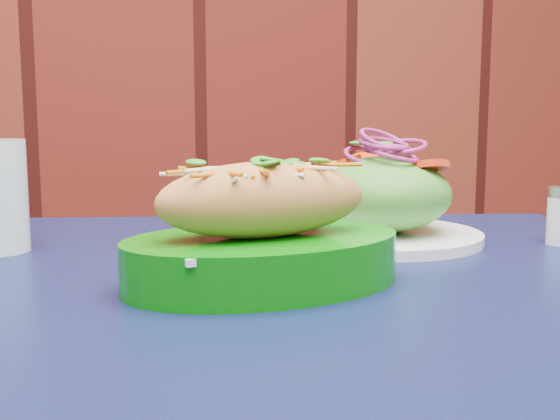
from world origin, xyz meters
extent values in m
cube|color=black|center=(0.28, 1.85, 0.73)|extent=(0.96, 0.96, 0.03)
cube|color=white|center=(0.25, 1.84, 0.79)|extent=(0.21, 0.15, 0.01)
ellipsoid|color=#DE8546|center=(0.25, 1.84, 0.83)|extent=(0.21, 0.11, 0.07)
cylinder|color=white|center=(0.44, 2.00, 0.76)|extent=(0.24, 0.24, 0.01)
ellipsoid|color=#4C992D|center=(0.44, 2.00, 0.81)|extent=(0.16, 0.16, 0.09)
cylinder|color=red|center=(0.48, 1.97, 0.85)|extent=(0.05, 0.05, 0.01)
cylinder|color=red|center=(0.40, 2.04, 0.85)|extent=(0.05, 0.05, 0.01)
cylinder|color=red|center=(0.44, 2.05, 0.85)|extent=(0.05, 0.05, 0.01)
torus|color=#96206B|center=(0.44, 2.00, 0.86)|extent=(0.06, 0.06, 0.01)
torus|color=#96206B|center=(0.44, 2.00, 0.86)|extent=(0.06, 0.06, 0.01)
torus|color=#96206B|center=(0.44, 2.00, 0.86)|extent=(0.06, 0.06, 0.01)
torus|color=#96206B|center=(0.44, 2.00, 0.87)|extent=(0.06, 0.06, 0.01)
torus|color=#96206B|center=(0.44, 2.00, 0.87)|extent=(0.06, 0.06, 0.01)
torus|color=#96206B|center=(0.44, 2.00, 0.88)|extent=(0.06, 0.06, 0.01)
cylinder|color=white|center=(0.63, 1.93, 0.78)|extent=(0.03, 0.03, 0.06)
camera|label=1|loc=(0.09, 1.25, 0.91)|focal=45.00mm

